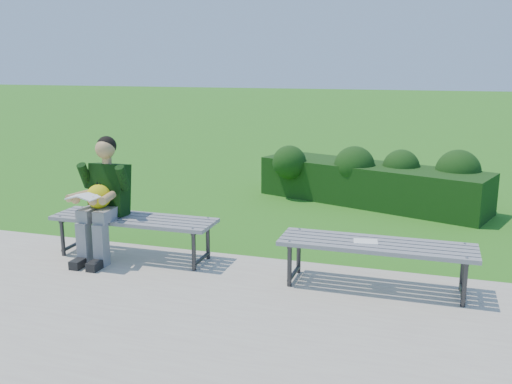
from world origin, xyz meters
The scene contains 7 objects.
ground centered at (0.00, 0.00, 0.00)m, with size 80.00×80.00×0.00m.
walkway centered at (0.00, -1.75, 0.01)m, with size 30.00×3.50×0.02m.
hedge centered at (0.76, 2.89, 0.38)m, with size 3.56×1.95×0.89m.
bench_left centered at (-1.47, -0.40, 0.42)m, with size 1.80×0.50×0.46m.
bench_right centered at (1.13, -0.52, 0.42)m, with size 1.80×0.50×0.46m.
seated_boy centered at (-1.77, -0.50, 0.71)m, with size 0.56×0.76×1.31m.
paper_sheet centered at (1.03, -0.52, 0.47)m, with size 0.24×0.19×0.01m.
Camera 1 is at (1.56, -5.66, 2.10)m, focal length 40.00 mm.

